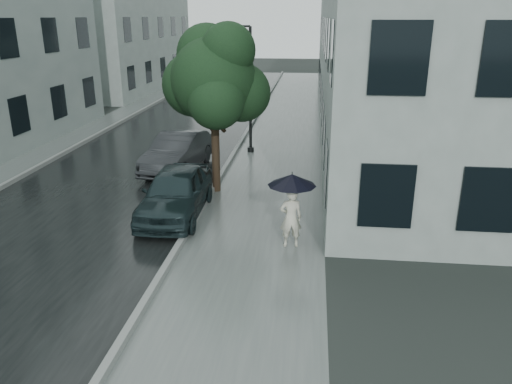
# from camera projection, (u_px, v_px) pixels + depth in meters

# --- Properties ---
(ground) EXTENTS (120.00, 120.00, 0.00)m
(ground) POSITION_uv_depth(u_px,v_px,m) (232.00, 284.00, 10.69)
(ground) COLOR black
(ground) RESTS_ON ground
(sidewalk) EXTENTS (3.50, 60.00, 0.01)m
(sidewalk) POSITION_uv_depth(u_px,v_px,m) (281.00, 146.00, 21.90)
(sidewalk) COLOR slate
(sidewalk) RESTS_ON ground
(kerb_near) EXTENTS (0.15, 60.00, 0.15)m
(kerb_near) POSITION_uv_depth(u_px,v_px,m) (240.00, 144.00, 22.07)
(kerb_near) COLOR slate
(kerb_near) RESTS_ON ground
(asphalt_road) EXTENTS (6.85, 60.00, 0.00)m
(asphalt_road) POSITION_uv_depth(u_px,v_px,m) (163.00, 143.00, 22.47)
(asphalt_road) COLOR black
(asphalt_road) RESTS_ON ground
(kerb_far) EXTENTS (0.15, 60.00, 0.15)m
(kerb_far) POSITION_uv_depth(u_px,v_px,m) (89.00, 140.00, 22.82)
(kerb_far) COLOR slate
(kerb_far) RESTS_ON ground
(sidewalk_far) EXTENTS (1.70, 60.00, 0.01)m
(sidewalk_far) POSITION_uv_depth(u_px,v_px,m) (69.00, 140.00, 22.94)
(sidewalk_far) COLOR #4C5451
(sidewalk_far) RESTS_ON ground
(building_near) EXTENTS (7.02, 36.00, 9.00)m
(building_near) POSITION_uv_depth(u_px,v_px,m) (388.00, 34.00, 26.87)
(building_near) COLOR #8C9994
(building_near) RESTS_ON ground
(building_far_b) EXTENTS (7.02, 18.00, 8.00)m
(building_far_b) POSITION_uv_depth(u_px,v_px,m) (118.00, 35.00, 38.92)
(building_far_b) COLOR #8C9994
(building_far_b) RESTS_ON ground
(pedestrian) EXTENTS (0.60, 0.45, 1.50)m
(pedestrian) POSITION_uv_depth(u_px,v_px,m) (291.00, 218.00, 12.19)
(pedestrian) COLOR beige
(pedestrian) RESTS_ON sidewalk
(umbrella) EXTENTS (1.51, 1.51, 1.01)m
(umbrella) POSITION_uv_depth(u_px,v_px,m) (292.00, 180.00, 11.81)
(umbrella) COLOR black
(umbrella) RESTS_ON ground
(street_tree) EXTENTS (3.44, 3.12, 5.29)m
(street_tree) POSITION_uv_depth(u_px,v_px,m) (214.00, 79.00, 15.26)
(street_tree) COLOR #332619
(street_tree) RESTS_ON ground
(lamp_post) EXTENTS (0.85, 0.32, 5.15)m
(lamp_post) POSITION_uv_depth(u_px,v_px,m) (247.00, 81.00, 20.09)
(lamp_post) COLOR black
(lamp_post) RESTS_ON ground
(car_near) EXTENTS (1.71, 4.08, 1.38)m
(car_near) POSITION_uv_depth(u_px,v_px,m) (176.00, 192.00, 14.16)
(car_near) COLOR black
(car_near) RESTS_ON ground
(car_far) EXTENTS (1.97, 4.31, 1.37)m
(car_far) POSITION_uv_depth(u_px,v_px,m) (178.00, 152.00, 18.40)
(car_far) COLOR #272A2D
(car_far) RESTS_ON ground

